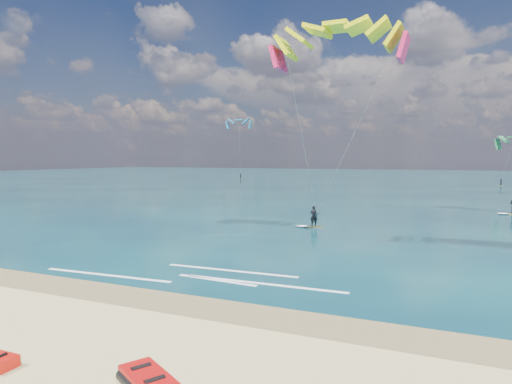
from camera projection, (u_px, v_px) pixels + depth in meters
ground at (339, 206)px, 52.25m from camera, size 320.00×320.00×0.00m
wet_sand_strip at (124, 294)px, 18.47m from camera, size 320.00×2.40×0.01m
sea at (401, 180)px, 110.68m from camera, size 320.00×200.00×0.04m
kitesurfer_main at (325, 128)px, 31.26m from camera, size 10.56×8.99×14.94m
shoreline_foam at (203, 277)px, 21.02m from camera, size 14.52×3.65×0.01m
distant_kites at (376, 156)px, 90.38m from camera, size 69.58×27.86×14.76m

